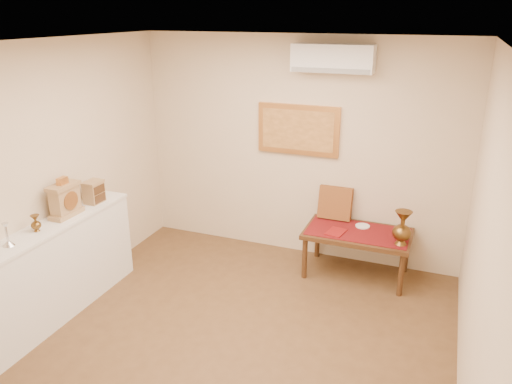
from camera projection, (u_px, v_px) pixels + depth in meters
The scene contains 18 objects.
floor at pixel (223, 352), 4.55m from camera, with size 4.50×4.50×0.00m, color brown.
ceiling at pixel (214, 45), 3.63m from camera, with size 4.50×4.50×0.00m, color white.
wall_back at pixel (298, 149), 6.06m from camera, with size 4.00×0.02×2.70m, color beige.
wall_left at pixel (30, 187), 4.77m from camera, with size 0.02×4.50×2.70m, color beige.
wall_right at pixel (484, 258), 3.41m from camera, with size 0.02×4.50×2.70m, color beige.
candlestick at pixel (7, 235), 4.38m from camera, with size 0.10×0.10×0.22m, color silver, non-canonical shape.
brass_urn_small at pixel (35, 221), 4.67m from camera, with size 0.09×0.09×0.21m, color brown, non-canonical shape.
table_cloth at pixel (358, 231), 5.72m from camera, with size 1.14×0.59×0.01m, color maroon.
brass_urn_tall at pixel (403, 224), 5.33m from camera, with size 0.21×0.21×0.46m, color brown, non-canonical shape.
plate at pixel (363, 226), 5.84m from camera, with size 0.17×0.17×0.01m, color white.
menu at pixel (336, 232), 5.68m from camera, with size 0.18×0.25×0.01m, color maroon.
cushion at pixel (335, 203), 6.01m from camera, with size 0.40×0.10×0.40m, color #5E1C12.
display_ledge at pixel (57, 269), 5.01m from camera, with size 0.37×2.02×0.98m.
mantel_clock at pixel (65, 200), 5.00m from camera, with size 0.17×0.36×0.41m.
wooden_chest at pixel (94, 192), 5.37m from camera, with size 0.16×0.21×0.24m.
low_table at pixel (357, 237), 5.74m from camera, with size 1.20×0.70×0.55m.
painting at pixel (298, 130), 5.95m from camera, with size 1.00×0.06×0.60m.
ac_unit at pixel (333, 58), 5.43m from camera, with size 0.90×0.25×0.30m.
Camera 1 is at (1.66, -3.41, 2.94)m, focal length 35.00 mm.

